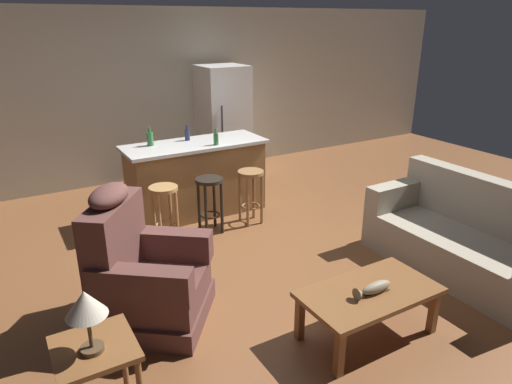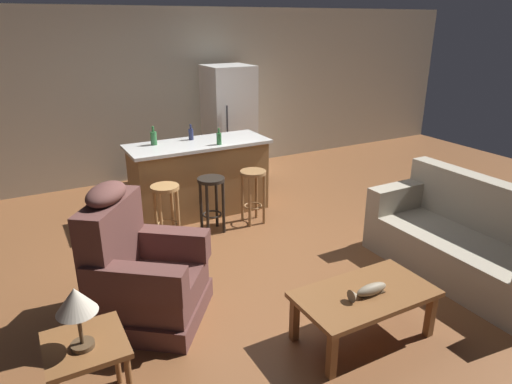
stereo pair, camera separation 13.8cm
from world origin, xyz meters
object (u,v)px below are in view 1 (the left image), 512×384
(bar_stool_left, at_px, (164,204))
(bar_stool_right, at_px, (251,187))
(bottle_wine_dark, at_px, (187,134))
(fish_figurine, at_px, (373,289))
(coffee_table, at_px, (369,296))
(couch, at_px, (466,240))
(recliner_near_lamp, at_px, (144,275))
(table_lamp, at_px, (86,307))
(bar_stool_middle, at_px, (210,195))
(kitchen_island, at_px, (196,178))
(refrigerator, at_px, (223,123))
(bottle_short_amber, at_px, (216,139))
(bottle_tall_green, at_px, (150,139))
(end_table, at_px, (96,359))

(bar_stool_left, height_order, bar_stool_right, same)
(bottle_wine_dark, bearing_deg, fish_figurine, -87.01)
(coffee_table, height_order, bar_stool_right, bar_stool_right)
(bar_stool_left, relative_size, bar_stool_right, 1.00)
(couch, distance_m, recliner_near_lamp, 3.14)
(table_lamp, bearing_deg, bar_stool_right, 43.27)
(bar_stool_left, height_order, bar_stool_middle, same)
(kitchen_island, height_order, bar_stool_middle, kitchen_island)
(bottle_wine_dark, bearing_deg, bar_stool_left, -128.33)
(bar_stool_left, xyz_separation_m, bottle_wine_dark, (0.63, 0.80, 0.55))
(bar_stool_middle, bearing_deg, refrigerator, 58.87)
(kitchen_island, xyz_separation_m, bottle_wine_dark, (-0.03, 0.17, 0.55))
(bar_stool_right, xyz_separation_m, refrigerator, (0.55, 1.83, 0.41))
(fish_figurine, xyz_separation_m, bottle_short_amber, (0.05, 2.85, 0.57))
(table_lamp, relative_size, bottle_tall_green, 1.76)
(bar_stool_middle, bearing_deg, bottle_tall_green, 118.18)
(end_table, relative_size, bar_stool_right, 0.82)
(coffee_table, xyz_separation_m, table_lamp, (-2.04, 0.19, 0.50))
(couch, relative_size, end_table, 3.40)
(table_lamp, bearing_deg, couch, 1.33)
(bottle_tall_green, height_order, bottle_wine_dark, bottle_tall_green)
(bottle_wine_dark, bearing_deg, kitchen_island, -81.51)
(bar_stool_left, height_order, bottle_tall_green, bottle_tall_green)
(recliner_near_lamp, xyz_separation_m, bottle_wine_dark, (1.28, 2.09, 0.60))
(bottle_tall_green, bearing_deg, recliner_near_lamp, -110.63)
(fish_figurine, height_order, recliner_near_lamp, recliner_near_lamp)
(bottle_short_amber, relative_size, bottle_wine_dark, 1.02)
(table_lamp, bearing_deg, bar_stool_left, 60.90)
(fish_figurine, distance_m, refrigerator, 4.37)
(bar_stool_right, bearing_deg, recliner_near_lamp, -143.69)
(end_table, distance_m, kitchen_island, 3.36)
(coffee_table, relative_size, refrigerator, 0.62)
(recliner_near_lamp, height_order, bar_stool_left, recliner_near_lamp)
(couch, relative_size, bar_stool_right, 2.80)
(recliner_near_lamp, distance_m, bottle_short_amber, 2.34)
(couch, distance_m, bar_stool_middle, 2.80)
(coffee_table, bearing_deg, table_lamp, 174.58)
(coffee_table, distance_m, bottle_tall_green, 3.32)
(refrigerator, bearing_deg, recliner_near_lamp, -126.44)
(bar_stool_right, bearing_deg, bottle_tall_green, 141.28)
(bar_stool_right, xyz_separation_m, bottle_tall_green, (-0.97, 0.78, 0.57))
(coffee_table, bearing_deg, bottle_tall_green, 102.10)
(end_table, relative_size, kitchen_island, 0.31)
(bottle_short_amber, xyz_separation_m, bottle_wine_dark, (-0.22, 0.39, -0.00))
(couch, xyz_separation_m, refrigerator, (-0.72, 3.95, 0.54))
(fish_figurine, xyz_separation_m, bottle_tall_green, (-0.67, 3.22, 0.58))
(refrigerator, bearing_deg, couch, -79.66)
(bottle_tall_green, xyz_separation_m, bottle_wine_dark, (0.50, 0.02, -0.01))
(table_lamp, relative_size, bottle_short_amber, 1.99)
(bar_stool_middle, relative_size, bottle_tall_green, 2.91)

